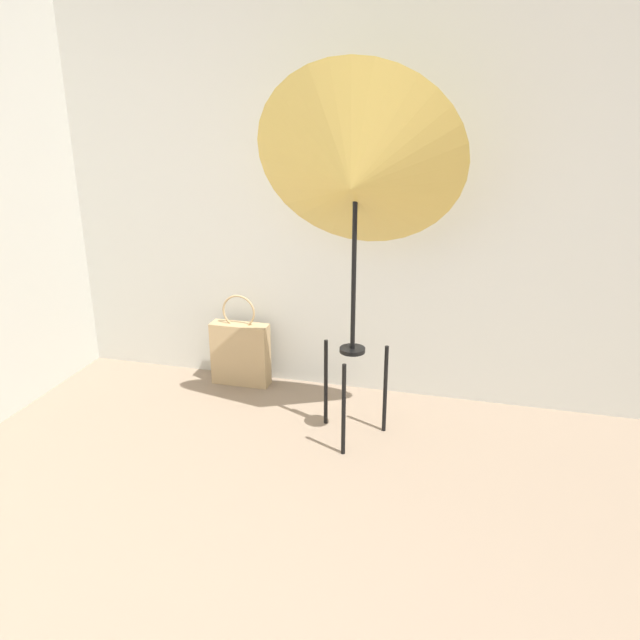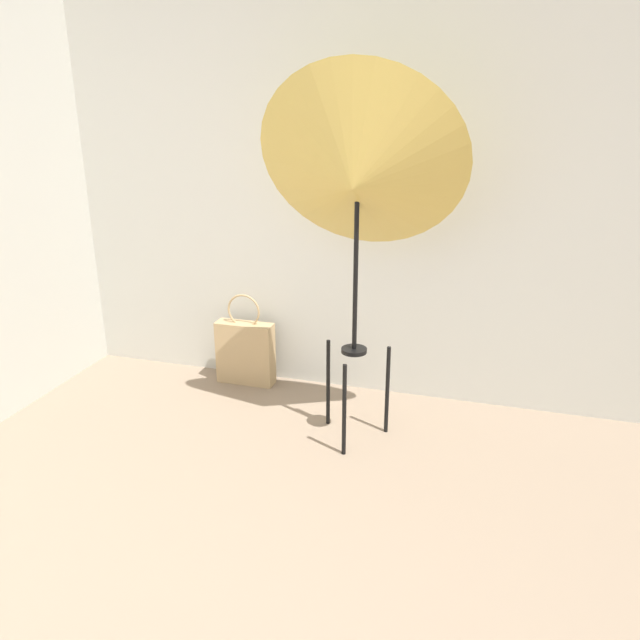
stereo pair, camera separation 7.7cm
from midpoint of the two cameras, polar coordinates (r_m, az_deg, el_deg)
name	(u,v)px [view 1 (the left image)]	position (r m, az deg, el deg)	size (l,w,h in m)	color
wall_back	(339,156)	(3.35, 1.03, 14.75)	(8.00, 0.05, 2.60)	beige
photo_umbrella	(356,175)	(2.75, 2.46, 13.09)	(0.95, 0.64, 1.75)	black
tote_bag	(241,352)	(3.65, -7.88, -2.97)	(0.34, 0.11, 0.54)	tan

